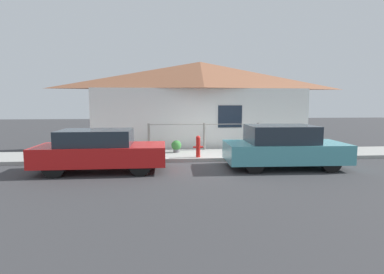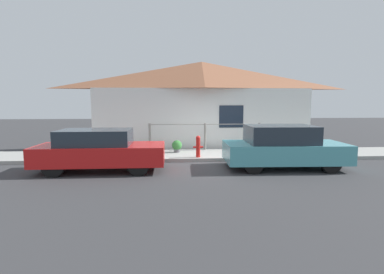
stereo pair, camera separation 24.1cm
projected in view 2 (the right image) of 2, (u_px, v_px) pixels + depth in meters
ground_plane at (212, 162)px, 11.09m from camera, size 60.00×60.00×0.00m
sidewalk at (208, 155)px, 12.18m from camera, size 24.00×2.22×0.13m
house at (202, 80)px, 14.23m from camera, size 10.32×2.23×4.12m
fence at (205, 135)px, 13.05m from camera, size 4.90×0.10×1.16m
car_left at (100, 150)px, 9.54m from camera, size 4.02×1.66×1.34m
car_right at (283, 147)px, 9.98m from camera, size 4.00×1.95×1.44m
fire_hydrant at (198, 146)px, 11.27m from camera, size 0.38×0.17×0.82m
potted_plant_near_hydrant at (177, 146)px, 12.38m from camera, size 0.41×0.41×0.50m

